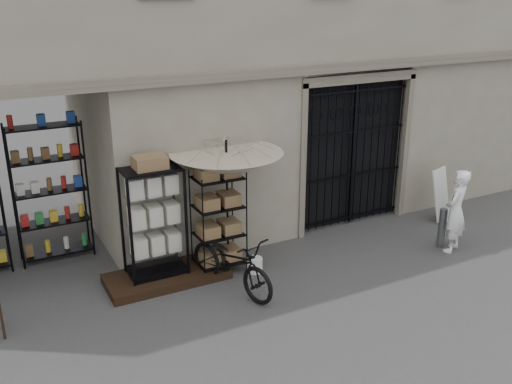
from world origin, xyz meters
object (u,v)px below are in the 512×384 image
steel_bollard (442,228)px  shopkeeper (451,250)px  easel_sign (449,196)px  white_bucket (255,265)px  market_umbrella (226,158)px  display_cabinet (154,227)px  wire_rack (219,223)px  bicycle (232,289)px

steel_bollard → shopkeeper: size_ratio=0.49×
easel_sign → steel_bollard: bearing=-157.7°
white_bucket → market_umbrella: bearing=118.7°
white_bucket → easel_sign: (4.57, 0.13, 0.43)m
display_cabinet → wire_rack: (1.08, -0.12, -0.09)m
market_umbrella → bicycle: market_umbrella is taller
display_cabinet → steel_bollard: 5.32m
wire_rack → easel_sign: size_ratio=1.65×
market_umbrella → shopkeeper: 4.59m
wire_rack → bicycle: size_ratio=0.97×
market_umbrella → bicycle: 2.15m
market_umbrella → bicycle: (-0.34, -0.86, -1.95)m
market_umbrella → shopkeeper: bearing=-20.1°
bicycle → steel_bollard: 4.21m
steel_bollard → easel_sign: 1.33m
market_umbrella → easel_sign: size_ratio=2.50×
display_cabinet → market_umbrella: (1.31, 0.01, 0.98)m
display_cabinet → white_bucket: bearing=-40.8°
market_umbrella → white_bucket: size_ratio=10.19×
shopkeeper → easel_sign: 1.53m
shopkeeper → easel_sign: easel_sign is taller
bicycle → easel_sign: (5.18, 0.49, 0.56)m
wire_rack → steel_bollard: 4.24m
white_bucket → bicycle: 0.72m
bicycle → easel_sign: bearing=-11.8°
easel_sign → shopkeeper: bearing=-149.4°
white_bucket → shopkeeper: white_bucket is taller
bicycle → wire_rack: bearing=64.3°
bicycle → white_bucket: bearing=13.7°
wire_rack → easel_sign: (5.08, -0.23, -0.32)m
display_cabinet → easel_sign: size_ratio=1.81×
wire_rack → bicycle: (-0.11, -0.72, -0.87)m
market_umbrella → shopkeeper: market_umbrella is taller
display_cabinet → steel_bollard: display_cabinet is taller
market_umbrella → white_bucket: market_umbrella is taller
white_bucket → shopkeeper: (3.63, -0.94, -0.13)m
display_cabinet → shopkeeper: size_ratio=1.26×
display_cabinet → bicycle: display_cabinet is taller
display_cabinet → steel_bollard: size_ratio=2.59×
bicycle → market_umbrella: bearing=51.3°
wire_rack → bicycle: wire_rack is taller
steel_bollard → wire_rack: bearing=165.1°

